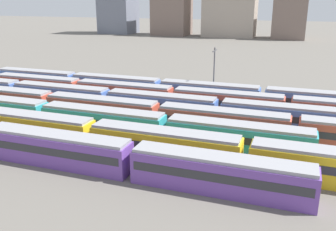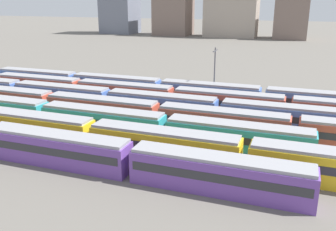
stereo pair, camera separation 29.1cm
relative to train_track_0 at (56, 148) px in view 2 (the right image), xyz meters
name	(u,v)px [view 2 (the right image)]	position (x,y,z in m)	size (l,w,h in m)	color
ground_plane	(13,110)	(-20.29, 15.60, -1.90)	(600.00, 600.00, 0.00)	#666059
train_track_0	(56,148)	(0.00, 0.00, 0.00)	(55.80, 3.06, 3.75)	#6B429E
train_track_1	(245,156)	(20.59, 5.20, 0.00)	(112.50, 3.06, 3.75)	yellow
train_track_2	(103,121)	(0.09, 10.40, 0.00)	(55.80, 3.06, 3.75)	teal
train_track_3	(159,115)	(6.50, 15.60, 0.00)	(74.70, 3.06, 3.75)	#BC4C38
train_track_4	(109,100)	(-4.58, 20.80, 0.00)	(74.70, 3.06, 3.75)	#4C70BC
train_track_5	(174,98)	(5.21, 26.00, 0.00)	(74.70, 3.06, 3.75)	#BC4C38
train_track_6	(263,98)	(19.72, 31.20, 0.00)	(112.50, 3.06, 3.75)	#4C70BC
catenary_pole_1	(215,71)	(10.40, 34.10, 3.54)	(0.24, 3.20, 9.79)	#4C4C51
distant_building_0	(120,4)	(-71.36, 156.74, 13.79)	(17.85, 16.78, 31.38)	slate
distant_building_1	(173,12)	(-40.12, 156.74, 9.84)	(18.02, 16.97, 23.48)	#7A665B
distant_building_2	(232,6)	(-9.62, 156.74, 13.13)	(25.54, 14.77, 30.06)	#A89989
distant_building_3	(292,18)	(19.03, 156.74, 7.74)	(15.11, 17.04, 19.29)	#7A665B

